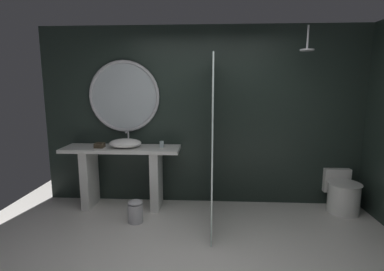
% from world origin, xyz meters
% --- Properties ---
extents(back_wall_panel, '(4.80, 0.10, 2.60)m').
position_xyz_m(back_wall_panel, '(0.00, 1.90, 1.30)').
color(back_wall_panel, '#1E2823').
rests_on(back_wall_panel, ground_plane).
extents(vanity_counter, '(1.66, 0.49, 0.89)m').
position_xyz_m(vanity_counter, '(-1.17, 1.58, 0.57)').
color(vanity_counter, silver).
rests_on(vanity_counter, ground_plane).
extents(vessel_sink, '(0.46, 0.37, 0.22)m').
position_xyz_m(vessel_sink, '(-1.11, 1.56, 0.95)').
color(vessel_sink, white).
rests_on(vessel_sink, vanity_counter).
extents(tumbler_cup, '(0.06, 0.06, 0.09)m').
position_xyz_m(tumbler_cup, '(-0.60, 1.60, 0.93)').
color(tumbler_cup, silver).
rests_on(tumbler_cup, vanity_counter).
extents(tissue_box, '(0.12, 0.13, 0.07)m').
position_xyz_m(tissue_box, '(-1.47, 1.53, 0.92)').
color(tissue_box, '#3D3323').
rests_on(tissue_box, vanity_counter).
extents(round_wall_mirror, '(1.04, 0.05, 1.04)m').
position_xyz_m(round_wall_mirror, '(-1.17, 1.81, 1.60)').
color(round_wall_mirror, '#B7B7BC').
extents(shower_glass_panel, '(0.02, 1.31, 2.09)m').
position_xyz_m(shower_glass_panel, '(0.11, 1.20, 1.05)').
color(shower_glass_panel, silver).
rests_on(shower_glass_panel, ground_plane).
extents(rain_shower_head, '(0.18, 0.18, 0.31)m').
position_xyz_m(rain_shower_head, '(1.30, 1.46, 2.23)').
color(rain_shower_head, '#B7B7BC').
extents(toilet, '(0.44, 0.61, 0.56)m').
position_xyz_m(toilet, '(1.96, 1.61, 0.25)').
color(toilet, white).
rests_on(toilet, ground_plane).
extents(waste_bin, '(0.19, 0.19, 0.30)m').
position_xyz_m(waste_bin, '(-0.87, 1.09, 0.15)').
color(waste_bin, '#B7B7BC').
rests_on(waste_bin, ground_plane).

